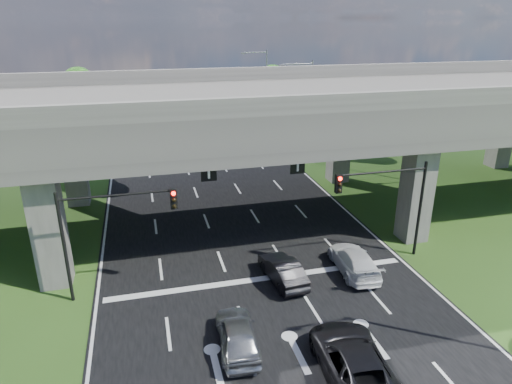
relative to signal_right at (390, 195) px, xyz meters
name	(u,v)px	position (x,y,z in m)	size (l,w,h in m)	color
ground	(279,316)	(-7.82, -3.94, -4.19)	(160.00, 160.00, 0.00)	#263F14
road	(237,230)	(-7.82, 6.06, -4.17)	(18.00, 120.00, 0.03)	black
overpass	(229,111)	(-7.82, 8.06, 3.73)	(80.00, 15.00, 10.00)	#3D3A37
signal_right	(390,195)	(0.00, 0.00, 0.00)	(5.76, 0.54, 6.00)	black
signal_left	(107,223)	(-15.65, 0.00, 0.00)	(5.76, 0.54, 6.00)	black
streetlight_far	(307,104)	(2.27, 20.06, 1.66)	(3.38, 0.25, 10.00)	gray
streetlight_beyond	(264,83)	(2.27, 36.06, 1.66)	(3.38, 0.25, 10.00)	gray
tree_left_near	(47,124)	(-21.78, 22.06, 0.63)	(4.50, 4.50, 7.80)	black
tree_left_mid	(30,115)	(-24.78, 30.06, -0.01)	(3.91, 3.90, 6.76)	black
tree_left_far	(77,93)	(-20.78, 38.06, 0.95)	(4.80, 4.80, 8.32)	black
tree_right_near	(319,109)	(5.22, 24.06, 0.31)	(4.20, 4.20, 7.28)	black
tree_right_mid	(317,99)	(8.22, 32.06, -0.01)	(3.91, 3.90, 6.76)	black
tree_right_far	(269,87)	(4.22, 40.06, 0.63)	(4.50, 4.50, 7.80)	black
car_silver	(238,334)	(-10.30, -5.71, -3.44)	(1.69, 4.21, 1.43)	gray
car_dark	(283,270)	(-6.72, -0.94, -3.48)	(1.44, 4.12, 1.36)	black
car_white	(354,261)	(-2.42, -0.94, -3.47)	(1.92, 4.72, 1.37)	silver
car_trailing	(354,362)	(-6.15, -8.64, -3.37)	(2.60, 5.63, 1.57)	black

